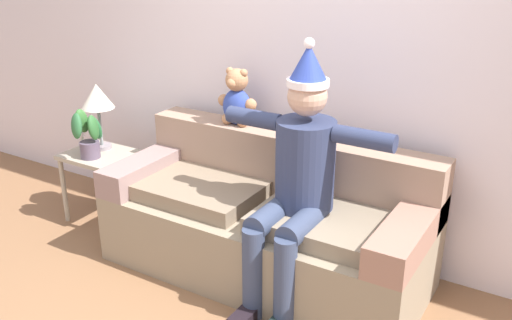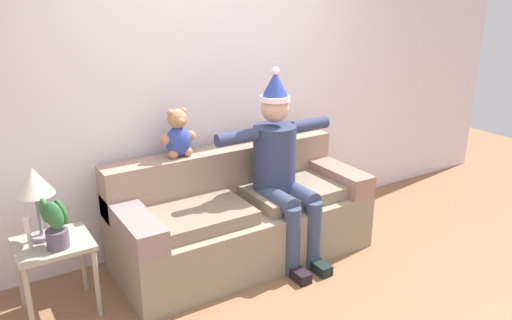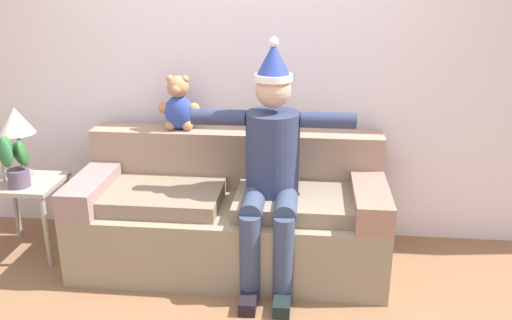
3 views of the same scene
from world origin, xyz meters
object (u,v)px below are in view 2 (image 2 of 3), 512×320
(couch, at_px, (240,216))
(potted_plant, at_px, (55,222))
(teddy_bear, at_px, (178,135))
(candle_tall, at_px, (28,229))
(table_lamp, at_px, (34,185))
(person_seated, at_px, (281,165))
(side_table, at_px, (54,255))

(couch, bearing_deg, potted_plant, -175.00)
(teddy_bear, xyz_separation_m, candle_tall, (-1.17, -0.31, -0.35))
(teddy_bear, bearing_deg, couch, -33.14)
(couch, height_order, teddy_bear, teddy_bear)
(teddy_bear, bearing_deg, potted_plant, -159.55)
(table_lamp, bearing_deg, person_seated, -7.10)
(couch, bearing_deg, candle_tall, -178.16)
(table_lamp, distance_m, candle_tall, 0.28)
(person_seated, distance_m, table_lamp, 1.77)
(couch, distance_m, potted_plant, 1.47)
(person_seated, bearing_deg, side_table, 175.54)
(teddy_bear, distance_m, side_table, 1.22)
(table_lamp, relative_size, potted_plant, 1.35)
(couch, xyz_separation_m, potted_plant, (-1.41, -0.12, 0.37))
(side_table, bearing_deg, teddy_bear, 15.47)
(table_lamp, xyz_separation_m, potted_plant, (0.06, -0.18, -0.20))
(side_table, distance_m, candle_tall, 0.27)
(teddy_bear, height_order, side_table, teddy_bear)
(person_seated, height_order, table_lamp, person_seated)
(couch, bearing_deg, person_seated, -30.30)
(teddy_bear, distance_m, potted_plant, 1.13)
(teddy_bear, xyz_separation_m, side_table, (-1.04, -0.29, -0.58))
(person_seated, height_order, teddy_bear, person_seated)
(table_lamp, distance_m, potted_plant, 0.28)
(potted_plant, bearing_deg, person_seated, -1.34)
(table_lamp, bearing_deg, side_table, -61.50)
(person_seated, bearing_deg, table_lamp, 172.90)
(couch, relative_size, potted_plant, 5.49)
(table_lamp, bearing_deg, teddy_bear, 10.54)
(potted_plant, bearing_deg, couch, 5.00)
(couch, height_order, potted_plant, potted_plant)
(potted_plant, bearing_deg, side_table, 99.93)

